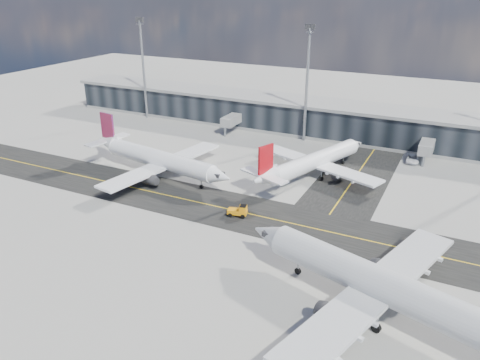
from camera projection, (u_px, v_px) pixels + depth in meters
The scene contains 9 objects.
ground at pixel (214, 217), 82.18m from camera, with size 300.00×300.00×0.00m, color gray.
taxiway_lanes at pixel (259, 198), 89.44m from camera, with size 180.00×63.00×0.03m.
terminal_concourse at pixel (313, 119), 125.83m from camera, with size 152.00×19.80×8.80m.
floodlight_masts at pixel (307, 80), 115.60m from camera, with size 102.50×0.70×28.90m.
airliner_af at pixel (158, 159), 98.53m from camera, with size 37.73×32.32×11.19m.
airliner_redtail at pixel (313, 162), 97.72m from camera, with size 29.58×34.22×10.47m.
airliner_near at pixel (390, 289), 56.19m from camera, with size 42.18×36.36×12.74m.
baggage_tug at pixel (239, 211), 82.18m from camera, with size 3.67×2.42×2.12m.
service_van at pixel (412, 159), 106.93m from camera, with size 2.75×5.97×1.66m, color white.
Camera 1 is at (36.49, -63.34, 38.41)m, focal length 35.00 mm.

